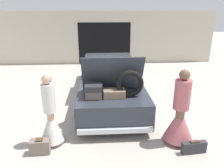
% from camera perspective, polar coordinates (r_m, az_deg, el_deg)
% --- Properties ---
extents(ground_plane, '(40.00, 40.00, 0.00)m').
position_cam_1_polar(ground_plane, '(7.62, -0.69, -3.47)').
color(ground_plane, '#ADA89E').
extents(garage_wall_back, '(12.00, 0.14, 2.80)m').
position_cam_1_polar(garage_wall_back, '(12.04, -1.99, 11.95)').
color(garage_wall_back, beige).
rests_on(garage_wall_back, ground_plane).
extents(car, '(1.89, 5.28, 1.84)m').
position_cam_1_polar(car, '(7.40, -0.71, 0.89)').
color(car, '#2D333D').
rests_on(car, ground_plane).
extents(person_left, '(0.54, 0.54, 1.66)m').
position_cam_1_polar(person_left, '(5.12, -15.68, -8.98)').
color(person_left, tan).
rests_on(person_left, ground_plane).
extents(person_right, '(0.67, 0.67, 1.75)m').
position_cam_1_polar(person_right, '(5.20, 17.26, -8.41)').
color(person_right, brown).
rests_on(person_right, ground_plane).
extents(suitcase_beside_left_person, '(0.43, 0.23, 0.35)m').
position_cam_1_polar(suitcase_beside_left_person, '(5.09, -18.29, -15.24)').
color(suitcase_beside_left_person, '#75665B').
rests_on(suitcase_beside_left_person, ground_plane).
extents(suitcase_beside_right_person, '(0.54, 0.18, 0.30)m').
position_cam_1_polar(suitcase_beside_right_person, '(5.18, 20.60, -15.24)').
color(suitcase_beside_right_person, '#2D2D33').
rests_on(suitcase_beside_right_person, ground_plane).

